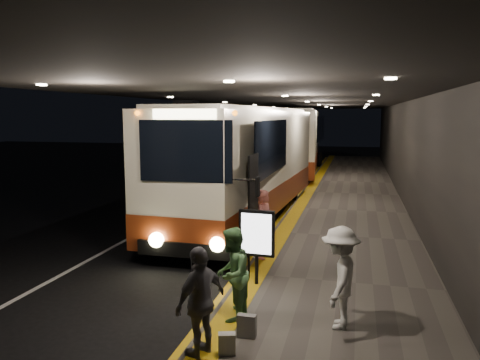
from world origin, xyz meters
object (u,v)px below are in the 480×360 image
Objects in this scene: passenger_waiting_grey at (201,301)px; bag_polka at (247,326)px; passenger_waiting_green at (232,274)px; passenger_waiting_white at (340,277)px; passenger_boarding at (265,224)px; bag_plain at (227,344)px; coach_second at (296,144)px; coach_main at (247,168)px; stanchion_post at (249,254)px; info_sign at (257,235)px.

passenger_waiting_grey reaches higher than bag_polka.
passenger_waiting_green is 1.91m from passenger_waiting_white.
passenger_boarding is 5.35× the size of bag_plain.
passenger_boarding is 5.09m from passenger_waiting_grey.
bag_polka is 1.16× the size of bag_plain.
coach_second reaches higher than passenger_waiting_grey.
bag_polka is at bearing -88.56° from coach_second.
passenger_waiting_green is (0.13, -3.73, -0.05)m from passenger_boarding.
passenger_waiting_grey is at bearing -77.50° from coach_main.
coach_main reaches higher than stanchion_post.
bag_polka reaches higher than bag_plain.
coach_second reaches higher than passenger_waiting_white.
info_sign is (-0.19, 3.06, 0.95)m from bag_plain.
bag_polka is (2.25, -9.47, -1.57)m from coach_main.
coach_second is 23.68m from bag_polka.
info_sign is (1.86, -21.08, -0.70)m from coach_second.
info_sign reaches higher than bag_polka.
coach_main is 9.86m from bag_polka.
bag_plain is (2.08, -10.09, -1.60)m from coach_main.
passenger_waiting_white is at bearing 27.62° from bag_polka.
info_sign is at bearing -52.15° from stanchion_post.
stanchion_post reaches higher than bag_polka.
passenger_boarding is 1.06× the size of passenger_waiting_green.
coach_main reaches higher than passenger_waiting_grey.
passenger_waiting_white is at bearing -63.72° from coach_main.
bag_polka is at bearing -57.16° from passenger_waiting_white.
passenger_waiting_white is at bearing 95.11° from passenger_waiting_green.
stanchion_post is (-2.09, 1.99, -0.32)m from passenger_waiting_white.
passenger_boarding reaches higher than bag_polka.
coach_second is 22.98m from passenger_waiting_green.
passenger_waiting_grey is at bearing -90.65° from info_sign.
coach_second is 7.64× the size of passenger_waiting_grey.
coach_second is 39.28× the size of bag_plain.
stanchion_post is (-0.05, 3.49, -0.28)m from passenger_waiting_grey.
coach_second is at bearing 92.96° from coach_main.
coach_main is 38.51× the size of bag_plain.
coach_main is at bearing 103.34° from bag_polka.
passenger_boarding is 1.00× the size of passenger_waiting_white.
passenger_waiting_white is at bearing 40.24° from bag_plain.
passenger_waiting_grey is 4.45× the size of bag_polka.
passenger_waiting_white is 1.04× the size of passenger_waiting_grey.
passenger_waiting_white is 2.49m from info_sign.
passenger_waiting_green is at bearing 123.69° from bag_polka.
passenger_waiting_green is 0.98× the size of passenger_waiting_grey.
coach_second is 7.34× the size of passenger_boarding.
passenger_waiting_white is 2.90m from stanchion_post.
passenger_waiting_white is at bearing 151.21° from passenger_waiting_grey.
coach_second is at bearing -165.53° from passenger_waiting_white.
coach_main reaches higher than info_sign.
info_sign is 0.68m from stanchion_post.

